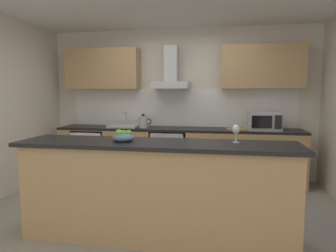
% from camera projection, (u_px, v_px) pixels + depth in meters
% --- Properties ---
extents(ground, '(5.64, 4.63, 0.02)m').
position_uv_depth(ground, '(159.00, 214.00, 3.83)').
color(ground, gray).
extents(wall_back, '(5.64, 0.12, 2.60)m').
position_uv_depth(wall_back, '(181.00, 104.00, 5.53)').
color(wall_back, silver).
rests_on(wall_back, ground).
extents(backsplash_tile, '(3.95, 0.02, 0.66)m').
position_uv_depth(backsplash_tile, '(180.00, 108.00, 5.46)').
color(backsplash_tile, white).
extents(counter_back, '(4.09, 0.60, 0.90)m').
position_uv_depth(counter_back, '(177.00, 154.00, 5.25)').
color(counter_back, tan).
rests_on(counter_back, ground).
extents(counter_island, '(2.80, 0.64, 1.00)m').
position_uv_depth(counter_island, '(156.00, 191.00, 3.11)').
color(counter_island, tan).
rests_on(counter_island, ground).
extents(upper_cabinets, '(4.03, 0.32, 0.70)m').
position_uv_depth(upper_cabinets, '(179.00, 68.00, 5.24)').
color(upper_cabinets, tan).
extents(oven, '(0.60, 0.62, 0.80)m').
position_uv_depth(oven, '(170.00, 154.00, 5.24)').
color(oven, slate).
rests_on(oven, ground).
extents(refrigerator, '(0.58, 0.60, 0.85)m').
position_uv_depth(refrigerator, '(93.00, 153.00, 5.49)').
color(refrigerator, white).
rests_on(refrigerator, ground).
extents(microwave, '(0.50, 0.38, 0.30)m').
position_uv_depth(microwave, '(264.00, 121.00, 4.88)').
color(microwave, '#B7BABC').
rests_on(microwave, counter_back).
extents(sink, '(0.50, 0.40, 0.26)m').
position_uv_depth(sink, '(124.00, 125.00, 5.34)').
color(sink, silver).
rests_on(sink, counter_back).
extents(kettle, '(0.29, 0.15, 0.24)m').
position_uv_depth(kettle, '(143.00, 122.00, 5.23)').
color(kettle, '#B7BABC').
rests_on(kettle, counter_back).
extents(range_hood, '(0.62, 0.45, 0.72)m').
position_uv_depth(range_hood, '(171.00, 75.00, 5.23)').
color(range_hood, '#B7BABC').
extents(wine_glass, '(0.08, 0.08, 0.18)m').
position_uv_depth(wine_glass, '(236.00, 130.00, 3.02)').
color(wine_glass, silver).
rests_on(wine_glass, counter_island).
extents(fruit_bowl, '(0.22, 0.22, 0.13)m').
position_uv_depth(fruit_bowl, '(123.00, 137.00, 3.11)').
color(fruit_bowl, slate).
rests_on(fruit_bowl, counter_island).
extents(chopping_board, '(0.36, 0.26, 0.02)m').
position_uv_depth(chopping_board, '(238.00, 129.00, 4.97)').
color(chopping_board, tan).
rests_on(chopping_board, counter_back).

